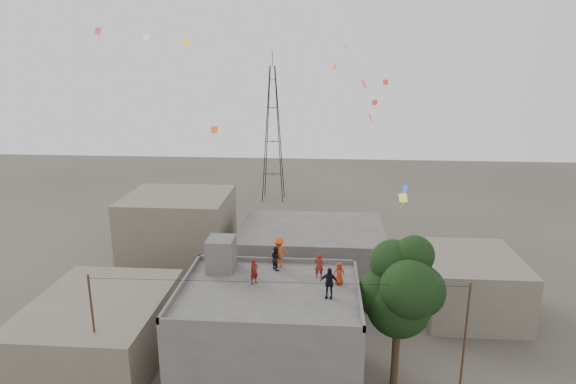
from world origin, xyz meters
name	(u,v)px	position (x,y,z in m)	size (l,w,h in m)	color
main_building	(270,339)	(0.00, 0.00, 3.05)	(10.00, 8.00, 6.10)	#54514E
parapet	(269,288)	(0.00, 0.00, 6.25)	(10.00, 8.00, 0.30)	#54514E
stair_head_box	(221,254)	(-3.20, 2.60, 7.10)	(1.60, 1.80, 2.00)	#54514E
neighbor_west	(100,329)	(-11.00, 2.00, 2.00)	(8.00, 10.00, 4.00)	#695F53
neighbor_north	(311,255)	(2.00, 14.00, 2.50)	(12.00, 9.00, 5.00)	#54514E
neighbor_northwest	(179,232)	(-10.00, 16.00, 3.50)	(9.00, 8.00, 7.00)	#695F53
neighbor_east	(469,284)	(14.00, 10.00, 2.20)	(7.00, 8.00, 4.40)	#695F53
tree	(402,290)	(7.37, 0.60, 6.10)	(4.90, 4.60, 9.10)	black
utility_line	(276,340)	(0.50, -1.25, 3.83)	(20.12, 0.62, 7.40)	black
transmission_tower	(273,134)	(-4.00, 40.00, 9.07)	(2.97, 2.97, 20.01)	black
person_red_adult	(319,266)	(2.73, 1.87, 6.85)	(0.55, 0.36, 1.51)	maroon
person_orange_child	(339,274)	(3.88, 1.07, 6.75)	(0.64, 0.41, 1.30)	#AB3013
person_dark_child	(276,258)	(0.11, 2.86, 6.83)	(0.71, 0.55, 1.46)	black
person_dark_adult	(329,283)	(3.29, -0.61, 6.96)	(1.01, 0.42, 1.72)	black
person_orange_adult	(279,252)	(0.24, 3.21, 7.06)	(1.24, 0.71, 1.92)	#CA4617
person_red_child	(254,271)	(-0.93, 0.80, 6.84)	(0.54, 0.35, 1.48)	maroon
kites	(303,107)	(1.47, 7.91, 15.47)	(19.28, 14.33, 10.09)	#DC4617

